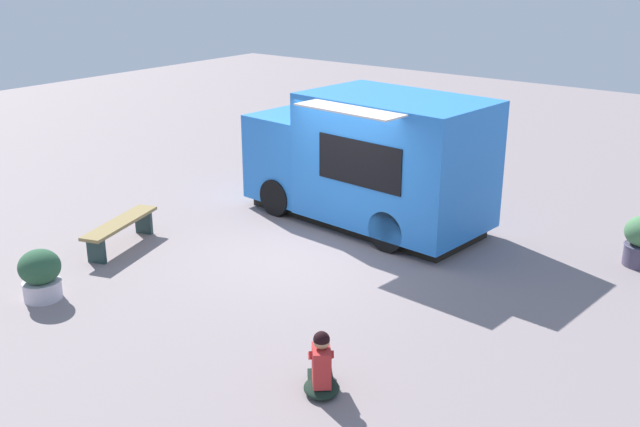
# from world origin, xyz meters

# --- Properties ---
(ground_plane) EXTENTS (40.00, 40.00, 0.00)m
(ground_plane) POSITION_xyz_m (0.00, 0.00, 0.00)
(ground_plane) COLOR gray
(food_truck) EXTENTS (3.03, 5.08, 2.60)m
(food_truck) POSITION_xyz_m (1.90, 0.13, 1.23)
(food_truck) COLOR #2A7BDD
(food_truck) RESTS_ON ground_plane
(person_customer) EXTENTS (0.73, 0.70, 0.84)m
(person_customer) POSITION_xyz_m (-3.48, -2.81, 0.31)
(person_customer) COLOR black
(person_customer) RESTS_ON ground_plane
(planter_flowering_far) EXTENTS (0.64, 0.64, 0.81)m
(planter_flowering_far) POSITION_xyz_m (-4.10, 2.20, 0.42)
(planter_flowering_far) COLOR silver
(planter_flowering_far) RESTS_ON ground_plane
(plaza_bench) EXTENTS (1.92, 0.98, 0.51)m
(plaza_bench) POSITION_xyz_m (-1.99, 2.96, 0.39)
(plaza_bench) COLOR olive
(plaza_bench) RESTS_ON ground_plane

